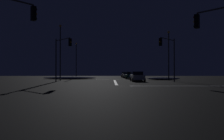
# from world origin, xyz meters

# --- Properties ---
(ground) EXTENTS (120.00, 120.00, 0.10)m
(ground) POSITION_xyz_m (0.00, 0.00, -0.05)
(ground) COLOR black
(stop_line_north) EXTENTS (0.35, 14.59, 0.01)m
(stop_line_north) POSITION_xyz_m (0.00, 8.51, 0.00)
(stop_line_north) COLOR white
(stop_line_north) RESTS_ON ground
(centre_line_ns) EXTENTS (22.00, 0.15, 0.01)m
(centre_line_ns) POSITION_xyz_m (0.00, 20.11, 0.00)
(centre_line_ns) COLOR yellow
(centre_line_ns) RESTS_ON ground
(crosswalk_bar_east) EXTENTS (14.59, 0.40, 0.01)m
(crosswalk_bar_east) POSITION_xyz_m (8.61, 0.00, 0.00)
(crosswalk_bar_east) COLOR white
(crosswalk_bar_east) RESTS_ON ground
(snow_bank_left_curb) EXTENTS (11.09, 1.50, 0.58)m
(snow_bank_left_curb) POSITION_xyz_m (-9.31, 20.48, 0.29)
(snow_bank_left_curb) COLOR white
(snow_bank_left_curb) RESTS_ON ground
(snow_bank_right_curb) EXTENTS (6.24, 1.50, 0.59)m
(snow_bank_right_curb) POSITION_xyz_m (9.31, 16.49, 0.29)
(snow_bank_right_curb) COLOR white
(snow_bank_right_curb) RESTS_ON ground
(sedan_silver) EXTENTS (2.02, 4.33, 1.57)m
(sedan_silver) POSITION_xyz_m (3.55, 10.54, 0.80)
(sedan_silver) COLOR #B7B7BC
(sedan_silver) RESTS_ON ground
(sedan_blue) EXTENTS (2.02, 4.33, 1.57)m
(sedan_blue) POSITION_xyz_m (3.97, 16.39, 0.80)
(sedan_blue) COLOR navy
(sedan_blue) RESTS_ON ground
(sedan_green) EXTENTS (2.02, 4.33, 1.57)m
(sedan_green) POSITION_xyz_m (3.52, 22.65, 0.80)
(sedan_green) COLOR #14512D
(sedan_green) RESTS_ON ground
(sedan_white) EXTENTS (2.02, 4.33, 1.57)m
(sedan_white) POSITION_xyz_m (3.43, 29.01, 0.80)
(sedan_white) COLOR silver
(sedan_white) RESTS_ON ground
(sedan_gray) EXTENTS (2.02, 4.33, 1.57)m
(sedan_gray) POSITION_xyz_m (3.31, 35.14, 0.80)
(sedan_gray) COLOR slate
(sedan_gray) RESTS_ON ground
(traffic_signal_sw) EXTENTS (2.91, 2.91, 6.66)m
(traffic_signal_sw) POSITION_xyz_m (-7.83, -7.83, 4.55)
(traffic_signal_sw) COLOR #4C4C51
(traffic_signal_sw) RESTS_ON ground
(traffic_signal_ne) EXTENTS (3.09, 3.09, 6.52)m
(traffic_signal_ne) POSITION_xyz_m (7.75, 7.75, 4.48)
(traffic_signal_ne) COLOR #4C4C51
(traffic_signal_ne) RESTS_ON ground
(traffic_signal_nw) EXTENTS (2.99, 2.99, 6.48)m
(traffic_signal_nw) POSITION_xyz_m (-7.79, 7.79, 4.45)
(traffic_signal_nw) COLOR #4C4C51
(traffic_signal_nw) RESTS_ON ground
(streetlamp_left_near) EXTENTS (0.44, 0.44, 9.91)m
(streetlamp_left_near) POSITION_xyz_m (-9.61, 14.11, 5.66)
(streetlamp_left_near) COLOR #424247
(streetlamp_left_near) RESTS_ON ground
(streetlamp_left_far) EXTENTS (0.44, 0.44, 9.10)m
(streetlamp_left_far) POSITION_xyz_m (-9.61, 30.11, 5.24)
(streetlamp_left_far) COLOR #424247
(streetlamp_left_far) RESTS_ON ground
(streetlamp_right_near) EXTENTS (0.44, 0.44, 8.82)m
(streetlamp_right_near) POSITION_xyz_m (9.61, 14.11, 5.10)
(streetlamp_right_near) COLOR #424247
(streetlamp_right_near) RESTS_ON ground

